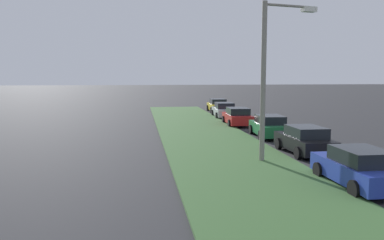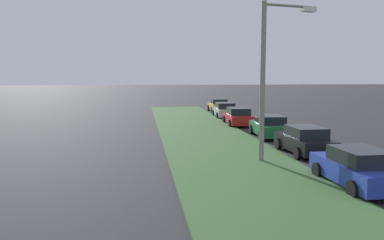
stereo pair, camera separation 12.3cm
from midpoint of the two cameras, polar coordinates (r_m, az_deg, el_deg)
grass_median at (r=20.01m, az=4.86°, el=-5.24°), size 60.00×6.00×0.12m
parked_car_blue at (r=15.88m, az=22.89°, el=-6.45°), size 4.30×2.02×1.47m
parked_car_black at (r=21.53m, az=15.91°, el=-2.85°), size 4.31×2.05×1.47m
parked_car_green at (r=26.71m, az=11.04°, el=-0.92°), size 4.40×2.21×1.47m
parked_car_red at (r=32.42m, az=6.52°, el=0.48°), size 4.37×2.15×1.47m
parked_car_silver at (r=38.20m, az=4.59°, el=1.42°), size 4.37×2.15×1.47m
parked_car_yellow at (r=44.09m, az=3.66°, el=2.13°), size 4.35×2.11×1.47m
streetlight at (r=18.77m, az=11.11°, el=7.18°), size 0.89×2.84×7.50m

